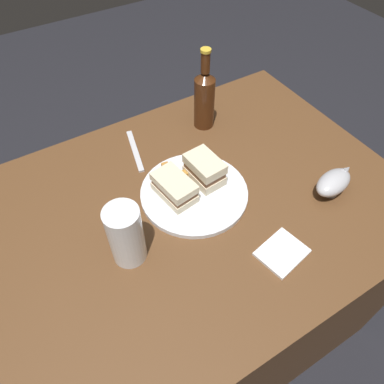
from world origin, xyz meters
TOP-DOWN VIEW (x-y plane):
  - ground_plane at (0.00, 0.00)m, footprint 6.00×6.00m
  - dining_table at (0.00, 0.00)m, footprint 1.15×0.83m
  - plate at (0.03, 0.02)m, footprint 0.29×0.29m
  - sandwich_half_left at (0.07, 0.05)m, footprint 0.08×0.11m
  - sandwich_half_right at (-0.02, 0.04)m, footprint 0.09×0.13m
  - potato_wedge_front at (0.00, 0.12)m, footprint 0.03×0.05m
  - potato_wedge_middle at (0.07, 0.08)m, footprint 0.04×0.04m
  - potato_wedge_back at (0.02, 0.08)m, footprint 0.06×0.03m
  - potato_wedge_left_edge at (0.09, 0.10)m, footprint 0.03×0.04m
  - potato_wedge_right_edge at (-0.01, 0.09)m, footprint 0.05×0.03m
  - potato_wedge_stray at (0.00, 0.04)m, footprint 0.05×0.04m
  - pint_glass at (-0.20, -0.06)m, footprint 0.08×0.08m
  - gravy_boat at (0.35, -0.16)m, footprint 0.14×0.09m
  - cider_bottle at (0.21, 0.26)m, footprint 0.06×0.06m
  - napkin at (0.11, -0.24)m, footprint 0.13×0.11m
  - fork at (-0.04, 0.26)m, footprint 0.06×0.18m

SIDE VIEW (x-z plane):
  - ground_plane at x=0.00m, z-range 0.00..0.00m
  - dining_table at x=0.00m, z-range 0.00..0.78m
  - fork at x=-0.04m, z-range 0.78..0.78m
  - napkin at x=0.11m, z-range 0.78..0.78m
  - plate at x=0.03m, z-range 0.78..0.79m
  - potato_wedge_left_edge at x=0.09m, z-range 0.79..0.80m
  - potato_wedge_middle at x=0.07m, z-range 0.79..0.81m
  - potato_wedge_front at x=0.00m, z-range 0.79..0.81m
  - potato_wedge_stray at x=0.00m, z-range 0.79..0.81m
  - potato_wedge_back at x=0.02m, z-range 0.79..0.81m
  - potato_wedge_right_edge at x=-0.01m, z-range 0.79..0.81m
  - gravy_boat at x=0.35m, z-range 0.78..0.85m
  - sandwich_half_right at x=-0.02m, z-range 0.79..0.85m
  - sandwich_half_left at x=0.07m, z-range 0.79..0.86m
  - pint_glass at x=-0.20m, z-range 0.76..0.93m
  - cider_bottle at x=0.21m, z-range 0.75..1.01m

